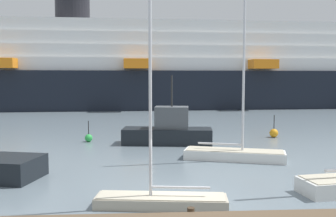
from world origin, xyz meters
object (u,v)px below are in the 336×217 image
at_px(sailboat_2, 161,197).
at_px(fishing_boat_0, 169,131).
at_px(cruise_ship, 191,70).
at_px(channel_buoy_0, 89,138).
at_px(channel_buoy_1, 274,133).
at_px(sailboat_0, 235,151).

distance_m(sailboat_2, fishing_boat_0, 13.17).
xyz_separation_m(fishing_boat_0, cruise_ship, (5.68, 33.84, 4.84)).
relative_size(fishing_boat_0, channel_buoy_0, 4.16).
distance_m(fishing_boat_0, cruise_ship, 34.65).
bearing_deg(fishing_boat_0, cruise_ship, 87.32).
xyz_separation_m(fishing_boat_0, channel_buoy_1, (8.42, 2.40, -0.59)).
bearing_deg(sailboat_2, cruise_ship, -91.43).
bearing_deg(sailboat_2, channel_buoy_0, -65.21).
bearing_deg(sailboat_0, fishing_boat_0, 138.71).
height_order(channel_buoy_0, cruise_ship, cruise_ship).
relative_size(sailboat_0, sailboat_2, 1.45).
relative_size(channel_buoy_0, cruise_ship, 0.02).
bearing_deg(cruise_ship, channel_buoy_1, -88.15).
height_order(fishing_boat_0, channel_buoy_1, fishing_boat_0).
xyz_separation_m(sailboat_2, cruise_ship, (6.79, 46.95, 5.41)).
height_order(sailboat_0, channel_buoy_1, sailboat_0).
relative_size(fishing_boat_0, cruise_ship, 0.06).
relative_size(sailboat_0, channel_buoy_0, 7.23).
relative_size(sailboat_2, channel_buoy_1, 4.39).
height_order(fishing_boat_0, cruise_ship, cruise_ship).
xyz_separation_m(channel_buoy_0, cruise_ship, (11.44, 32.63, 5.48)).
bearing_deg(sailboat_2, channel_buoy_1, -114.75).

